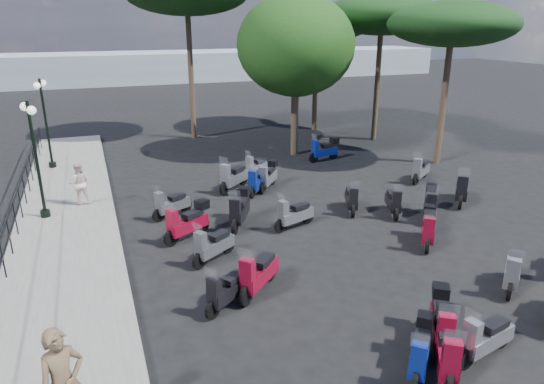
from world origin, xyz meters
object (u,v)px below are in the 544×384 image
object	(u,v)px
scooter_16	(233,178)
broadleaf_tree	(296,46)
scooter_4	(187,222)
scooter_3	(213,246)
pedestrian_far	(79,183)
pine_0	(317,22)
scooter_7	(420,351)
woman	(63,383)
scooter_22	(393,202)
scooter_17	(268,177)
scooter_15	(294,215)
scooter_20	(512,273)
lamp_post_2	(45,118)
scooter_21	(428,228)
scooter_28	(430,204)
scooter_13	(485,339)
scooter_2	(227,291)
scooter_10	(257,182)
pine_1	(382,15)
scooter_14	(441,324)
scooter_23	(324,150)
pine_3	(453,24)
scooter_29	(420,170)
scooter_30	(351,199)
scooter_9	(240,210)
scooter_31	(446,349)
scooter_8	(258,274)
lamp_post_1	(35,153)
scooter_5	(171,205)
scooter_27	(462,189)

from	to	relation	value
scooter_16	broadleaf_tree	bearing A→B (deg)	-86.72
scooter_4	scooter_3	bearing A→B (deg)	160.52
pedestrian_far	pine_0	world-z (taller)	pine_0
scooter_7	woman	bearing A→B (deg)	36.93
scooter_22	scooter_17	bearing A→B (deg)	-29.80
scooter_15	scooter_22	bearing A→B (deg)	-111.58
scooter_20	woman	bearing A→B (deg)	55.04
lamp_post_2	scooter_16	distance (m)	8.62
woman	broadleaf_tree	distance (m)	17.97
scooter_21	scooter_28	xyz separation A→B (m)	(1.31, 1.57, 0.01)
scooter_13	scooter_22	world-z (taller)	scooter_13
scooter_2	scooter_10	distance (m)	7.71
scooter_28	pine_1	world-z (taller)	pine_1
scooter_14	pedestrian_far	bearing A→B (deg)	-24.25
scooter_21	scooter_17	bearing A→B (deg)	-30.17
scooter_20	pine_0	size ratio (longest dim) A/B	0.18
scooter_13	pine_0	bearing A→B (deg)	-29.22
scooter_4	pine_0	xyz separation A→B (m)	(10.16, 12.65, 5.56)
pedestrian_far	scooter_23	distance (m)	10.82
scooter_28	scooter_23	bearing A→B (deg)	-51.84
pedestrian_far	scooter_16	xyz separation A→B (m)	(5.43, -0.09, -0.39)
woman	scooter_13	size ratio (longest dim) A/B	1.15
scooter_4	pine_3	xyz separation A→B (m)	(12.27, 4.11, 5.46)
scooter_29	scooter_30	distance (m)	4.65
scooter_23	scooter_28	bearing A→B (deg)	167.45
scooter_4	scooter_7	world-z (taller)	scooter_4
lamp_post_2	scooter_30	bearing A→B (deg)	-30.60
pedestrian_far	scooter_29	world-z (taller)	pedestrian_far
broadleaf_tree	pine_1	distance (m)	5.64
scooter_9	scooter_29	xyz separation A→B (m)	(8.12, 1.74, -0.07)
pedestrian_far	scooter_31	xyz separation A→B (m)	(6.12, -11.25, -0.39)
pedestrian_far	scooter_14	bearing A→B (deg)	122.81
pine_0	pine_3	xyz separation A→B (m)	(2.11, -8.55, -0.10)
scooter_22	scooter_3	bearing A→B (deg)	33.41
scooter_8	scooter_28	distance (m)	7.14
scooter_8	scooter_20	world-z (taller)	scooter_8
lamp_post_1	pine_1	size ratio (longest dim) A/B	0.50
scooter_10	scooter_21	distance (m)	6.70
lamp_post_1	pedestrian_far	size ratio (longest dim) A/B	2.49
scooter_7	scooter_17	size ratio (longest dim) A/B	0.88
scooter_9	pine_0	distance (m)	15.90
lamp_post_1	scooter_16	size ratio (longest dim) A/B	2.53
woman	scooter_5	world-z (taller)	woman
pine_0	scooter_9	bearing A→B (deg)	-124.52
pine_1	scooter_3	bearing A→B (deg)	-137.33
scooter_3	pine_0	world-z (taller)	pine_0
scooter_16	scooter_27	bearing A→B (deg)	-161.00
scooter_3	scooter_27	world-z (taller)	scooter_27
broadleaf_tree	pine_0	size ratio (longest dim) A/B	1.02
scooter_28	pine_3	size ratio (longest dim) A/B	0.20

